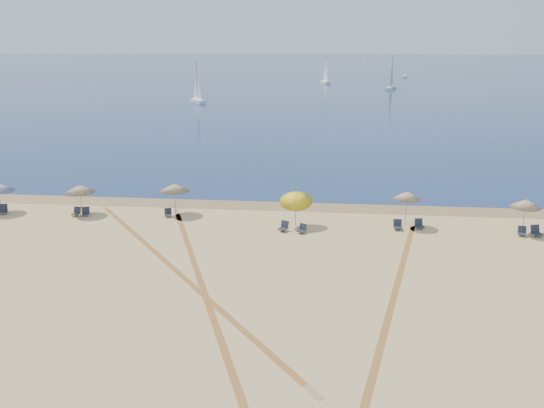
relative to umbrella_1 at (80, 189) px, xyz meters
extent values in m
plane|color=tan|center=(14.37, -20.36, -1.94)|extent=(160.00, 160.00, 0.00)
plane|color=#0C2151|center=(14.37, 204.64, -1.93)|extent=(500.00, 500.00, 0.00)
plane|color=olive|center=(14.37, 3.64, -1.93)|extent=(500.00, 500.00, 0.00)
cylinder|color=gray|center=(-6.25, -0.19, -0.90)|extent=(0.05, 0.05, 2.08)
cylinder|color=gray|center=(0.00, 0.00, -0.89)|extent=(0.05, 0.05, 2.09)
cone|color=beige|center=(0.00, 0.00, 0.00)|extent=(2.23, 2.23, 0.55)
sphere|color=gray|center=(0.00, 0.00, 0.30)|extent=(0.08, 0.08, 0.08)
cylinder|color=gray|center=(7.00, 0.77, -0.85)|extent=(0.05, 0.09, 2.18)
cone|color=beige|center=(7.00, 0.75, 0.10)|extent=(2.22, 2.23, 0.59)
sphere|color=gray|center=(7.00, 0.75, 0.40)|extent=(0.08, 0.08, 0.08)
cylinder|color=gray|center=(16.12, -1.51, -0.85)|extent=(0.05, 0.87, 2.19)
cone|color=yellow|center=(16.12, -1.15, 0.10)|extent=(2.31, 2.35, 1.33)
sphere|color=gray|center=(16.12, -1.15, 0.40)|extent=(0.08, 0.08, 0.08)
cylinder|color=gray|center=(23.78, -0.40, -0.75)|extent=(0.05, 0.05, 2.38)
cone|color=beige|center=(23.78, -0.40, 0.29)|extent=(1.93, 1.93, 0.55)
sphere|color=gray|center=(23.78, -0.40, 0.59)|extent=(0.08, 0.08, 0.08)
cylinder|color=gray|center=(31.46, -1.22, -0.81)|extent=(0.05, 0.05, 2.25)
cone|color=beige|center=(31.46, -1.22, 0.16)|extent=(2.00, 2.00, 0.55)
sphere|color=gray|center=(31.46, -1.22, 0.46)|extent=(0.08, 0.08, 0.08)
cube|color=black|center=(-5.83, -0.66, -1.75)|extent=(0.77, 0.77, 0.05)
cube|color=black|center=(-5.94, -0.40, -1.49)|extent=(0.63, 0.43, 0.52)
cylinder|color=#A5A5AD|center=(-5.61, -0.78, -1.84)|extent=(0.03, 0.03, 0.19)
cube|color=black|center=(-0.20, -0.62, -1.76)|extent=(0.60, 0.60, 0.05)
cube|color=black|center=(-0.17, -0.35, -1.52)|extent=(0.56, 0.26, 0.48)
cylinder|color=#A5A5AD|center=(-0.42, -0.79, -1.85)|extent=(0.02, 0.02, 0.18)
cylinder|color=#A5A5AD|center=(0.01, -0.84, -1.85)|extent=(0.02, 0.02, 0.18)
cube|color=black|center=(0.50, -0.50, -1.76)|extent=(0.64, 0.64, 0.05)
cube|color=black|center=(0.44, -0.25, -1.53)|extent=(0.56, 0.32, 0.47)
cylinder|color=#A5A5AD|center=(0.30, -0.74, -1.85)|extent=(0.02, 0.02, 0.17)
cylinder|color=#A5A5AD|center=(0.71, -0.64, -1.85)|extent=(0.02, 0.02, 0.17)
cube|color=black|center=(6.65, -0.12, -1.77)|extent=(0.62, 0.62, 0.05)
cube|color=black|center=(6.59, 0.12, -1.55)|extent=(0.54, 0.32, 0.45)
cylinder|color=#A5A5AD|center=(6.46, -0.36, -1.85)|extent=(0.02, 0.02, 0.17)
cylinder|color=#A5A5AD|center=(6.85, -0.25, -1.85)|extent=(0.02, 0.02, 0.17)
cube|color=black|center=(15.34, -2.46, -1.75)|extent=(0.74, 0.74, 0.05)
cube|color=black|center=(15.45, -2.20, -1.51)|extent=(0.60, 0.41, 0.50)
cylinder|color=#A5A5AD|center=(15.13, -2.57, -1.85)|extent=(0.02, 0.02, 0.18)
cylinder|color=#A5A5AD|center=(15.55, -2.75, -1.85)|extent=(0.02, 0.02, 0.18)
cube|color=black|center=(16.61, -2.73, -1.77)|extent=(0.67, 0.67, 0.05)
cube|color=black|center=(16.71, -2.50, -1.55)|extent=(0.54, 0.38, 0.45)
cylinder|color=#A5A5AD|center=(16.42, -2.84, -1.85)|extent=(0.02, 0.02, 0.17)
cylinder|color=#A5A5AD|center=(16.79, -3.00, -1.85)|extent=(0.02, 0.02, 0.17)
cube|color=black|center=(23.17, -1.38, -1.75)|extent=(0.58, 0.58, 0.05)
cube|color=black|center=(23.17, -1.10, -1.51)|extent=(0.57, 0.22, 0.51)
cylinder|color=#A5A5AD|center=(22.95, -1.59, -1.85)|extent=(0.02, 0.02, 0.19)
cylinder|color=#A5A5AD|center=(23.40, -1.58, -1.85)|extent=(0.02, 0.02, 0.19)
cube|color=black|center=(24.69, -0.98, -1.76)|extent=(0.63, 0.63, 0.05)
cube|color=black|center=(24.65, -0.71, -1.52)|extent=(0.57, 0.29, 0.49)
cylinder|color=#A5A5AD|center=(24.48, -1.22, -1.85)|extent=(0.02, 0.02, 0.18)
cylinder|color=#A5A5AD|center=(24.91, -1.14, -1.85)|extent=(0.02, 0.02, 0.18)
cube|color=black|center=(31.25, -1.82, -1.77)|extent=(0.64, 0.64, 0.05)
cube|color=black|center=(31.32, -1.58, -1.54)|extent=(0.55, 0.32, 0.47)
cylinder|color=#A5A5AD|center=(31.05, -1.96, -1.85)|extent=(0.02, 0.02, 0.17)
cylinder|color=#A5A5AD|center=(31.45, -2.07, -1.85)|extent=(0.02, 0.02, 0.17)
cube|color=black|center=(32.22, -1.82, -1.74)|extent=(0.72, 0.72, 0.05)
cube|color=black|center=(32.15, -1.53, -1.48)|extent=(0.64, 0.36, 0.54)
cylinder|color=#A5A5AD|center=(31.99, -2.09, -1.84)|extent=(0.03, 0.03, 0.20)
cylinder|color=#A5A5AD|center=(32.46, -1.98, -1.84)|extent=(0.03, 0.03, 0.20)
cube|color=white|center=(42.71, 153.01, -1.65)|extent=(1.90, 5.16, 0.55)
cylinder|color=gray|center=(42.71, 153.01, 1.91)|extent=(0.11, 0.11, 7.33)
cube|color=white|center=(-8.11, 73.70, -1.62)|extent=(4.30, 5.49, 0.61)
cylinder|color=gray|center=(-8.11, 73.70, 2.36)|extent=(0.12, 0.12, 8.19)
cube|color=white|center=(33.69, 108.25, -1.61)|extent=(3.19, 5.98, 0.63)
cylinder|color=gray|center=(33.69, 108.25, 2.49)|extent=(0.13, 0.13, 8.44)
cube|color=white|center=(17.01, 125.34, -1.61)|extent=(2.97, 6.08, 0.64)
cylinder|color=gray|center=(17.01, 125.34, 2.57)|extent=(0.13, 0.13, 8.58)
plane|color=tan|center=(11.97, -12.22, -1.94)|extent=(36.05, 36.05, 0.00)
plane|color=tan|center=(11.59, -11.19, -1.94)|extent=(36.05, 36.05, 0.00)
plane|color=tan|center=(21.35, -14.06, -1.94)|extent=(33.33, 33.33, 0.00)
plane|color=tan|center=(21.58, -12.98, -1.94)|extent=(33.33, 33.33, 0.00)
plane|color=tan|center=(9.82, -9.78, -1.94)|extent=(39.23, 39.23, 0.00)
plane|color=tan|center=(9.16, -8.90, -1.94)|extent=(39.23, 39.23, 0.00)
camera|label=1|loc=(18.22, -38.72, 10.83)|focal=37.27mm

